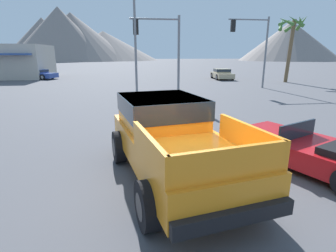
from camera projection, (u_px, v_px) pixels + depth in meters
ground_plane at (179, 179)px, 6.11m from camera, size 320.00×320.00×0.00m
orange_pickup_truck at (169, 133)px, 6.11m from camera, size 3.00×5.35×1.81m
red_convertible_car at (312, 152)px, 6.67m from camera, size 3.34×4.48×1.09m
parked_car_blue at (37, 74)px, 30.54m from camera, size 4.91×3.23×1.09m
parked_car_tan at (222, 74)px, 30.50m from camera, size 2.23×4.26×1.18m
traffic_light_main at (160, 41)px, 16.85m from camera, size 3.22×0.38×5.20m
traffic_light_crosswalk at (252, 39)px, 21.52m from camera, size 3.49×0.38×5.75m
street_lamp_post at (134, 10)px, 15.04m from camera, size 0.90×0.24×8.94m
palm_tree_tall at (291, 32)px, 25.99m from camera, size 2.99×2.81×6.53m
storefront_building at (8, 61)px, 31.81m from camera, size 9.03×8.23×3.91m
distant_mountain_range at (110, 39)px, 115.08m from camera, size 148.32×65.37×21.10m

